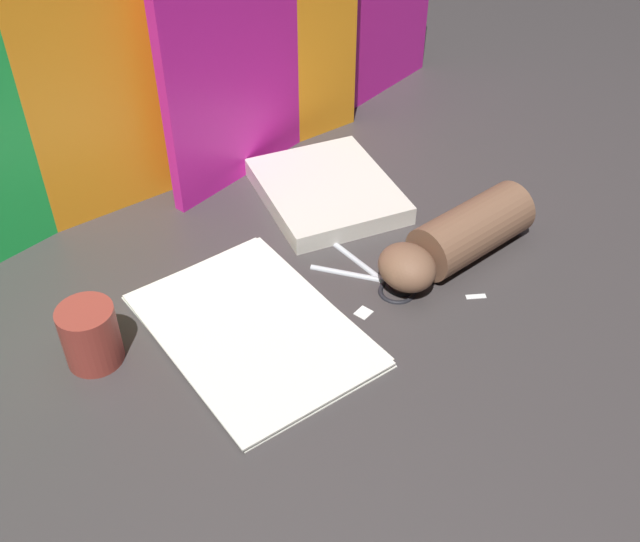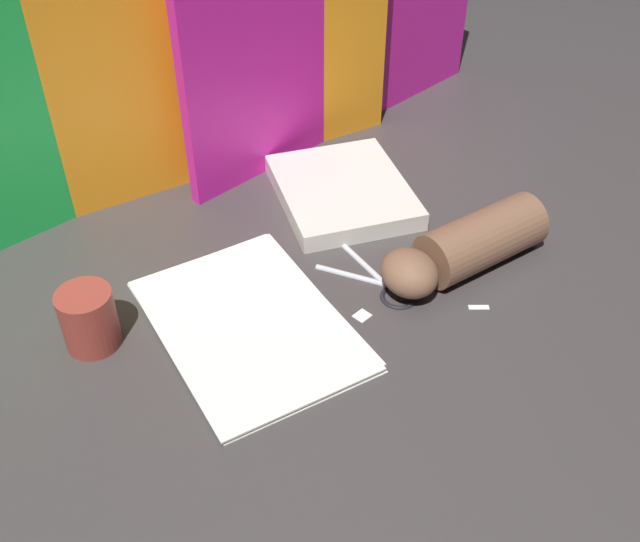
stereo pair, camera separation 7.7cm
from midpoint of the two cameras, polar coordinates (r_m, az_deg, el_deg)
name	(u,v)px [view 1 (the left image)]	position (r m, az deg, el deg)	size (l,w,h in m)	color
ground_plane	(314,299)	(1.05, -2.57, -2.20)	(6.00, 6.00, 0.00)	#3D3838
backdrop_panel_center	(176,39)	(1.20, -12.84, 16.79)	(0.68, 0.06, 0.49)	orange
backdrop_panel_right	(316,26)	(1.35, -2.03, 18.14)	(0.68, 0.15, 0.40)	#D81E9E
paper_stack	(252,328)	(1.00, -7.36, -4.37)	(0.25, 0.34, 0.01)	white
book_closed	(327,190)	(1.23, -1.29, 6.10)	(0.26, 0.29, 0.03)	silver
scissors	(385,280)	(1.07, 2.95, -0.72)	(0.12, 0.17, 0.01)	silver
hand_forearm	(457,238)	(1.09, 8.44, 2.42)	(0.27, 0.09, 0.08)	brown
paper_scrap_near	(363,312)	(1.02, 1.19, -3.25)	(0.02, 0.02, 0.00)	white
paper_scrap_mid	(476,296)	(1.06, 9.79, -1.98)	(0.03, 0.02, 0.00)	white
mug	(90,335)	(0.99, -19.25, -4.72)	(0.07, 0.07, 0.08)	#99382D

